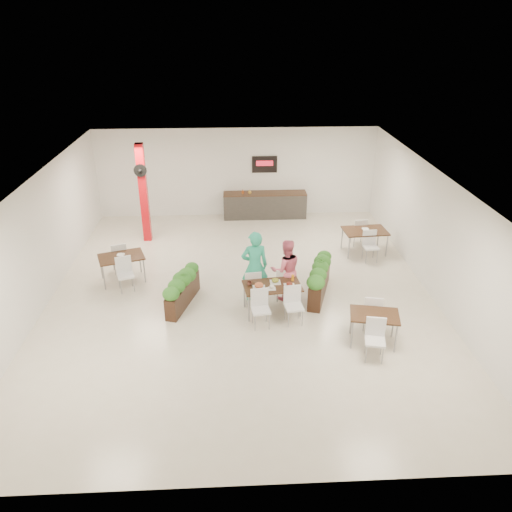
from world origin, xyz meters
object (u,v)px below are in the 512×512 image
(red_column, at_px, (143,192))
(side_table_b, at_px, (365,234))
(main_table, at_px, (272,289))
(service_counter, at_px, (265,204))
(side_table_a, at_px, (122,260))
(planter_right, at_px, (320,277))
(planter_left, at_px, (182,287))
(diner_man, at_px, (255,266))
(side_table_c, at_px, (374,319))
(diner_woman, at_px, (286,270))

(red_column, distance_m, side_table_b, 7.08)
(main_table, bearing_deg, service_counter, 87.65)
(red_column, relative_size, side_table_a, 1.92)
(red_column, height_order, planter_right, red_column)
(red_column, height_order, planter_left, red_column)
(red_column, bearing_deg, side_table_b, -11.03)
(main_table, distance_m, side_table_a, 4.41)
(diner_man, distance_m, planter_right, 1.78)
(planter_left, xyz_separation_m, side_table_c, (4.39, -1.90, 0.11))
(main_table, relative_size, planter_left, 1.00)
(side_table_b, distance_m, side_table_c, 4.86)
(main_table, height_order, diner_woman, diner_woman)
(planter_right, height_order, side_table_c, planter_right)
(service_counter, height_order, side_table_a, service_counter)
(diner_man, relative_size, side_table_b, 1.15)
(service_counter, bearing_deg, side_table_c, -76.64)
(diner_man, height_order, diner_woman, diner_man)
(diner_man, height_order, planter_left, diner_man)
(planter_right, distance_m, side_table_b, 3.11)
(main_table, xyz_separation_m, side_table_a, (-4.00, 1.85, -0.01))
(service_counter, distance_m, side_table_b, 4.31)
(main_table, distance_m, diner_woman, 0.80)
(main_table, bearing_deg, side_table_c, -33.41)
(service_counter, relative_size, side_table_c, 1.79)
(side_table_a, xyz_separation_m, side_table_b, (7.15, 1.48, 0.01))
(side_table_b, bearing_deg, main_table, -137.55)
(planter_left, distance_m, side_table_a, 2.25)
(planter_right, bearing_deg, diner_man, -174.55)
(side_table_b, bearing_deg, service_counter, 127.70)
(service_counter, distance_m, diner_woman, 5.89)
(red_column, height_order, diner_woman, red_column)
(planter_right, bearing_deg, side_table_b, 54.14)
(red_column, height_order, side_table_c, red_column)
(main_table, distance_m, diner_man, 0.83)
(red_column, height_order, diner_man, red_column)
(planter_right, bearing_deg, side_table_c, -69.66)
(planter_left, relative_size, planter_right, 0.89)
(diner_man, xyz_separation_m, side_table_b, (3.54, 2.68, -0.31))
(main_table, bearing_deg, red_column, 128.59)
(service_counter, distance_m, side_table_c, 8.19)
(side_table_b, height_order, side_table_c, same)
(diner_woman, xyz_separation_m, side_table_b, (2.74, 2.68, -0.19))
(side_table_a, height_order, side_table_b, same)
(side_table_b, bearing_deg, planter_right, -130.08)
(diner_woman, bearing_deg, planter_left, -3.56)
(main_table, bearing_deg, side_table_b, 46.67)
(planter_left, bearing_deg, side_table_a, 142.11)
(service_counter, xyz_separation_m, planter_right, (1.06, -5.72, 0.02))
(red_column, distance_m, planter_left, 4.60)
(main_table, xyz_separation_m, side_table_c, (2.16, -1.43, -0.02))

